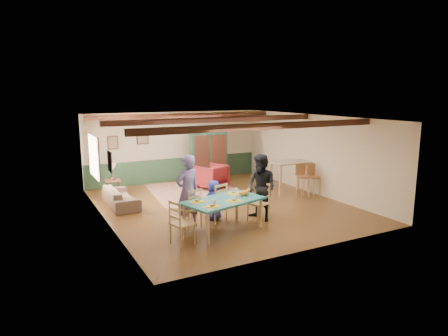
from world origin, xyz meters
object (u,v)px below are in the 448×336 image
armoire (208,155)px  dining_chair_far_right (216,202)px  person_man (188,191)px  end_table (113,188)px  dining_chair_end_right (258,202)px  person_child (214,200)px  armchair (211,176)px  dining_table (224,216)px  person_woman (261,188)px  dining_chair_end_left (182,222)px  cat (244,193)px  dining_chair_far_left (190,208)px  table_lamp (112,172)px  bar_stool_right (314,181)px  sofa (121,197)px  counter_table (290,177)px  bar_stool_left (303,181)px

armoire → dining_chair_far_right: bearing=-105.8°
person_man → end_table: person_man is taller
dining_chair_end_right → person_child: (-1.02, 0.64, 0.03)m
person_child → armchair: bearing=-129.5°
dining_table → person_man: size_ratio=1.04×
person_woman → person_child: size_ratio=1.64×
dining_chair_end_left → cat: size_ratio=2.64×
person_woman → cat: person_woman is taller
dining_chair_far_left → dining_chair_end_left: (-0.60, -0.97, 0.00)m
table_lamp → dining_chair_end_left: bearing=-84.8°
dining_chair_end_left → person_child: 1.92m
table_lamp → bar_stool_right: 6.71m
person_man → armoire: armoire is taller
armchair → dining_chair_end_right: bearing=60.4°
armoire → end_table: size_ratio=3.67×
dining_chair_end_right → person_man: (-1.87, 0.42, 0.43)m
sofa → bar_stool_right: 6.27m
bar_stool_right → armchair: bearing=127.9°
person_woman → counter_table: 3.28m
end_table → person_child: bearing=-63.5°
table_lamp → counter_table: (5.53, -2.31, -0.30)m
dining_chair_far_left → sofa: (-1.10, 2.83, -0.24)m
person_man → counter_table: person_man is taller
dining_table → dining_chair_end_left: size_ratio=1.89×
dining_chair_end_left → dining_table: bearing=-90.0°
armoire → bar_stool_left: bearing=-56.4°
armchair → dining_table: bearing=45.7°
armoire → sofa: size_ratio=1.11×
person_woman → armoire: 5.02m
person_child → counter_table: (3.65, 1.46, 0.00)m
person_child → armoire: (1.91, 4.34, 0.52)m
dining_chair_far_left → dining_chair_end_right: size_ratio=1.00×
armoire → table_lamp: armoire is taller
armoire → bar_stool_right: bearing=-52.4°
person_child → bar_stool_right: 4.11m
armoire → sofa: (-3.84, -1.82, -0.79)m
dining_table → sofa: dining_table is taller
person_woman → person_child: person_woman is taller
dining_chair_end_left → bar_stool_right: size_ratio=0.98×
dining_chair_end_left → cat: 1.91m
table_lamp → dining_chair_far_right: bearing=-63.7°
dining_chair_far_left → bar_stool_left: (4.51, 1.08, 0.04)m
dining_chair_far_right → cat: (0.39, -0.83, 0.40)m
person_child → cat: (0.41, -0.92, 0.37)m
sofa → dining_chair_end_right: bearing=-137.2°
cat → armchair: 4.42m
bar_stool_left → armchair: bearing=132.7°
dining_chair_end_left → person_child: person_child is taller
dining_table → dining_chair_far_right: size_ratio=1.89×
dining_chair_far_right → bar_stool_right: 4.10m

